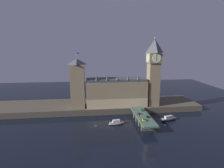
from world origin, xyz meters
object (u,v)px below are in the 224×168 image
(pedestrian_near_rail, at_px, (140,119))
(street_lamp_mid, at_px, (150,110))
(street_lamp_near, at_px, (141,118))
(boat_upstream, at_px, (116,123))
(car_northbound_lead, at_px, (139,114))
(car_southbound_lead, at_px, (148,117))
(boat_downstream, at_px, (169,119))
(car_southbound_trail, at_px, (142,110))
(street_lamp_far, at_px, (133,106))
(victoria_tower, at_px, (78,83))
(clock_tower, at_px, (154,70))
(car_northbound_trail, at_px, (144,120))
(pedestrian_mid_walk, at_px, (148,112))

(pedestrian_near_rail, distance_m, street_lamp_mid, 14.64)
(street_lamp_near, height_order, boat_upstream, street_lamp_near)
(car_northbound_lead, bearing_deg, boat_upstream, -171.89)
(car_southbound_lead, height_order, boat_downstream, car_southbound_lead)
(car_southbound_trail, distance_m, street_lamp_far, 9.39)
(car_northbound_lead, xyz_separation_m, street_lamp_far, (-3.03, 12.00, 3.39))
(victoria_tower, bearing_deg, pedestrian_near_rail, -39.32)
(car_northbound_lead, xyz_separation_m, car_southbound_lead, (5.26, -7.59, -0.03))
(victoria_tower, bearing_deg, boat_upstream, -44.83)
(clock_tower, bearing_deg, boat_upstream, -142.63)
(car_southbound_trail, height_order, boat_downstream, car_southbound_trail)
(clock_tower, bearing_deg, street_lamp_near, -117.75)
(car_northbound_lead, height_order, car_northbound_trail, car_northbound_trail)
(clock_tower, distance_m, street_lamp_far, 43.01)
(car_northbound_trail, bearing_deg, car_northbound_lead, 90.00)
(street_lamp_mid, bearing_deg, car_southbound_lead, -121.87)
(street_lamp_mid, xyz_separation_m, boat_downstream, (19.09, 3.41, -9.98))
(street_lamp_near, bearing_deg, clock_tower, 62.25)
(clock_tower, xyz_separation_m, street_lamp_mid, (-13.25, -31.97, -30.36))
(clock_tower, xyz_separation_m, pedestrian_near_rail, (-24.17, -41.03, -33.96))
(boat_upstream, height_order, boat_downstream, boat_downstream)
(clock_tower, height_order, pedestrian_near_rail, clock_tower)
(car_southbound_lead, xyz_separation_m, car_southbound_trail, (-0.00, 16.80, 0.03))
(victoria_tower, height_order, car_northbound_lead, victoria_tower)
(car_southbound_lead, bearing_deg, clock_tower, 66.17)
(victoria_tower, relative_size, car_northbound_lead, 13.41)
(clock_tower, relative_size, car_northbound_trail, 15.35)
(car_northbound_trail, xyz_separation_m, car_southbound_lead, (5.26, 6.92, -0.12))
(victoria_tower, distance_m, boat_upstream, 55.28)
(street_lamp_near, relative_size, street_lamp_mid, 0.90)
(victoria_tower, relative_size, street_lamp_near, 8.42)
(car_northbound_trail, height_order, car_southbound_trail, car_northbound_trail)
(car_northbound_lead, height_order, pedestrian_near_rail, pedestrian_near_rail)
(car_southbound_lead, relative_size, boat_downstream, 0.23)
(car_northbound_lead, xyz_separation_m, pedestrian_near_rail, (-2.63, -11.77, 0.24))
(boat_downstream, bearing_deg, car_southbound_lead, -159.46)
(clock_tower, xyz_separation_m, car_northbound_lead, (-21.54, -29.25, -34.20))
(victoria_tower, bearing_deg, street_lamp_mid, -27.97)
(clock_tower, relative_size, pedestrian_mid_walk, 37.08)
(car_northbound_lead, bearing_deg, street_lamp_far, 104.17)
(pedestrian_mid_walk, bearing_deg, street_lamp_mid, -84.40)
(street_lamp_near, bearing_deg, boat_downstream, 30.81)
(victoria_tower, height_order, street_lamp_mid, victoria_tower)
(car_northbound_trail, distance_m, street_lamp_near, 5.34)
(street_lamp_near, bearing_deg, car_southbound_trail, 72.71)
(car_northbound_lead, height_order, car_southbound_trail, car_northbound_lead)
(pedestrian_near_rail, height_order, boat_upstream, pedestrian_near_rail)
(car_southbound_lead, relative_size, street_lamp_far, 0.61)
(pedestrian_near_rail, bearing_deg, victoria_tower, 140.68)
(street_lamp_mid, relative_size, boat_downstream, 0.42)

